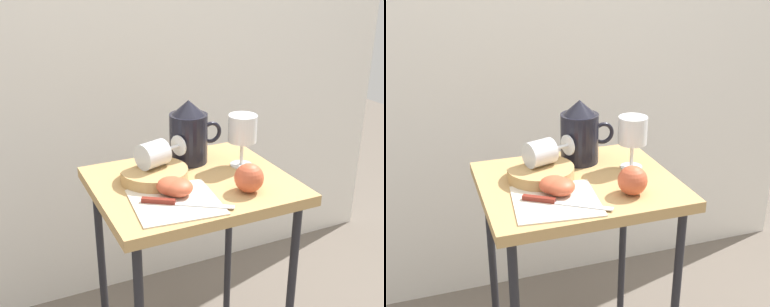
% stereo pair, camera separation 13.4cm
% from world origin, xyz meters
% --- Properties ---
extents(curtain_drape, '(2.40, 0.03, 2.30)m').
position_xyz_m(curtain_drape, '(0.00, 0.63, 1.15)').
color(curtain_drape, silver).
rests_on(curtain_drape, ground_plane).
extents(table, '(0.53, 0.45, 0.73)m').
position_xyz_m(table, '(0.00, 0.00, 0.65)').
color(table, tan).
rests_on(table, ground_plane).
extents(linen_napkin, '(0.23, 0.23, 0.00)m').
position_xyz_m(linen_napkin, '(-0.09, -0.10, 0.73)').
color(linen_napkin, beige).
rests_on(linen_napkin, table).
extents(basket_tray, '(0.18, 0.18, 0.03)m').
position_xyz_m(basket_tray, '(-0.09, 0.04, 0.74)').
color(basket_tray, tan).
rests_on(basket_tray, table).
extents(pitcher, '(0.17, 0.11, 0.19)m').
position_xyz_m(pitcher, '(0.05, 0.13, 0.80)').
color(pitcher, black).
rests_on(pitcher, table).
extents(wine_glass_upright, '(0.08, 0.08, 0.15)m').
position_xyz_m(wine_glass_upright, '(0.18, 0.03, 0.83)').
color(wine_glass_upright, silver).
rests_on(wine_glass_upright, table).
extents(wine_glass_tipped_near, '(0.15, 0.11, 0.07)m').
position_xyz_m(wine_glass_tipped_near, '(-0.09, 0.06, 0.80)').
color(wine_glass_tipped_near, silver).
rests_on(wine_glass_tipped_near, basket_tray).
extents(apple_half_left, '(0.08, 0.08, 0.04)m').
position_xyz_m(apple_half_left, '(-0.08, -0.06, 0.75)').
color(apple_half_left, '#C15133').
rests_on(apple_half_left, linen_napkin).
extents(apple_half_right, '(0.08, 0.08, 0.04)m').
position_xyz_m(apple_half_right, '(-0.07, -0.07, 0.75)').
color(apple_half_right, '#C15133').
rests_on(apple_half_right, linen_napkin).
extents(apple_whole, '(0.08, 0.08, 0.08)m').
position_xyz_m(apple_whole, '(0.11, -0.12, 0.77)').
color(apple_whole, '#C15133').
rests_on(apple_whole, table).
extents(knife, '(0.20, 0.14, 0.01)m').
position_xyz_m(knife, '(-0.10, -0.11, 0.74)').
color(knife, silver).
rests_on(knife, linen_napkin).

